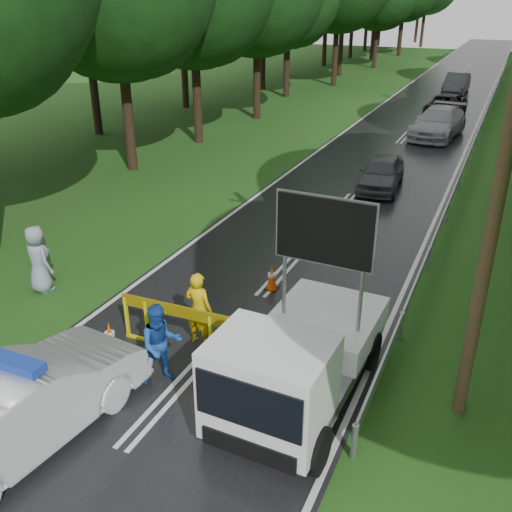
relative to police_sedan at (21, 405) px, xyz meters
The scene contains 18 objects.
ground 2.67m from the police_sedan, 50.35° to the left, with size 160.00×160.00×0.00m, color #1B4614.
road 32.01m from the police_sedan, 87.09° to the left, with size 7.00×140.00×0.02m, color black.
guardrail 32.07m from the police_sedan, 80.45° to the left, with size 0.12×60.06×0.70m.
utility_pole_near 8.96m from the police_sedan, 30.12° to the left, with size 1.40×0.24×10.00m.
police_sedan is the anchor object (origin of this frame).
work_truck 4.85m from the police_sedan, 35.71° to the left, with size 2.30×4.85×3.80m.
barrier 3.65m from the police_sedan, 74.67° to the left, with size 2.76×0.12×1.14m.
officer 4.15m from the police_sedan, 72.54° to the left, with size 0.64×0.42×1.76m, color yellow.
civilian 2.75m from the police_sedan, 63.43° to the left, with size 0.85×0.66×1.74m, color #18469D.
bystander_right 5.85m from the police_sedan, 130.36° to the left, with size 0.89×0.58×1.83m, color #8894A4.
queue_car_first 16.87m from the police_sedan, 81.75° to the left, with size 1.55×3.85×1.31m, color #404348.
queue_car_second 27.05m from the police_sedan, 83.20° to the left, with size 2.19×5.38×1.56m, color #A7A8AF.
queue_car_third 32.98m from the police_sedan, 85.07° to the left, with size 2.16×4.69×1.30m, color black.
queue_car_fourth 42.68m from the police_sedan, 86.75° to the left, with size 1.61×4.62×1.52m, color #44484C.
cone_center 4.52m from the police_sedan, 61.80° to the left, with size 0.32×0.32×0.68m.
cone_far 7.19m from the police_sedan, 75.96° to the left, with size 0.34×0.34×0.73m.
cone_left_mid 2.93m from the police_sedan, 97.50° to the left, with size 0.36×0.36×0.76m.
cone_right 5.90m from the police_sedan, 46.83° to the left, with size 0.34×0.34×0.72m.
Camera 1 is at (5.19, -7.39, 7.21)m, focal length 40.00 mm.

